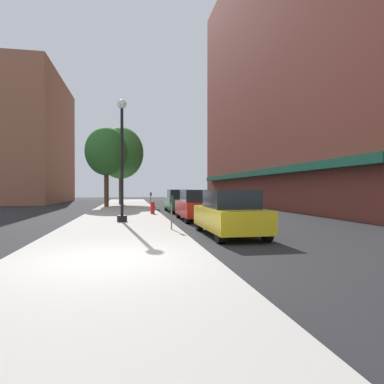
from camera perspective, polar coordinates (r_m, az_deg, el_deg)
ground_plane at (r=25.95m, az=-2.61°, el=-3.24°), size 90.00×90.00×0.00m
sidewalk_slab at (r=26.71m, az=-11.45°, el=-3.02°), size 4.80×50.00×0.12m
building_right_brick at (r=35.09m, az=15.70°, el=20.33°), size 6.80×40.00×27.26m
building_far_background at (r=46.50m, az=-24.89°, el=7.96°), size 6.80×18.00×15.56m
lamppost at (r=16.49m, az=-11.90°, el=5.73°), size 0.48×0.48×5.90m
fire_hydrant at (r=21.46m, az=-6.76°, el=-2.64°), size 0.33×0.26×0.79m
parking_meter_near at (r=13.12m, az=-3.54°, el=-2.77°), size 0.14×0.09×1.31m
parking_meter_far at (r=26.73m, az=-7.06°, el=-1.10°), size 0.14×0.09×1.31m
tree_near at (r=35.46m, az=-12.09°, el=6.54°), size 4.66×4.66×8.00m
tree_mid at (r=30.52m, az=-14.45°, el=6.70°), size 3.69×3.69×7.03m
car_yellow at (r=12.17m, az=6.43°, el=-3.70°), size 1.80×4.30×1.66m
car_red at (r=18.05m, az=0.83°, el=-2.32°), size 1.80×4.30×1.66m
car_green at (r=24.80m, az=-2.26°, el=-1.55°), size 1.80×4.30×1.66m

